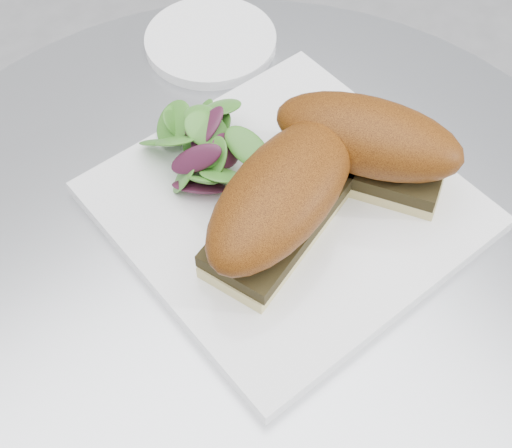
{
  "coord_description": "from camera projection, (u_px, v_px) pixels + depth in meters",
  "views": [
    {
      "loc": [
        -0.21,
        -0.27,
        1.24
      ],
      "look_at": [
        0.01,
        0.0,
        0.77
      ],
      "focal_mm": 50.0,
      "sensor_mm": 36.0,
      "label": 1
    }
  ],
  "objects": [
    {
      "name": "saucer",
      "position": [
        211.0,
        41.0,
        0.77
      ],
      "size": [
        0.14,
        0.14,
        0.01
      ],
      "primitive_type": "cylinder",
      "color": "white",
      "rests_on": "table"
    },
    {
      "name": "table",
      "position": [
        251.0,
        372.0,
        0.81
      ],
      "size": [
        0.7,
        0.7,
        0.73
      ],
      "color": "#B2B5BA",
      "rests_on": "ground"
    },
    {
      "name": "sandwich_right",
      "position": [
        367.0,
        143.0,
        0.61
      ],
      "size": [
        0.15,
        0.18,
        0.08
      ],
      "rotation": [
        0.0,
        0.0,
        -1.04
      ],
      "color": "#C8B77D",
      "rests_on": "plate"
    },
    {
      "name": "plate",
      "position": [
        286.0,
        206.0,
        0.63
      ],
      "size": [
        0.28,
        0.28,
        0.02
      ],
      "primitive_type": "cube",
      "rotation": [
        0.0,
        0.0,
        0.0
      ],
      "color": "white",
      "rests_on": "table"
    },
    {
      "name": "salad",
      "position": [
        207.0,
        139.0,
        0.64
      ],
      "size": [
        0.1,
        0.1,
        0.05
      ],
      "primitive_type": null,
      "color": "#39822A",
      "rests_on": "plate"
    },
    {
      "name": "sandwich_left",
      "position": [
        282.0,
        199.0,
        0.57
      ],
      "size": [
        0.2,
        0.13,
        0.08
      ],
      "rotation": [
        0.0,
        0.0,
        0.31
      ],
      "color": "#C8B77D",
      "rests_on": "plate"
    }
  ]
}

